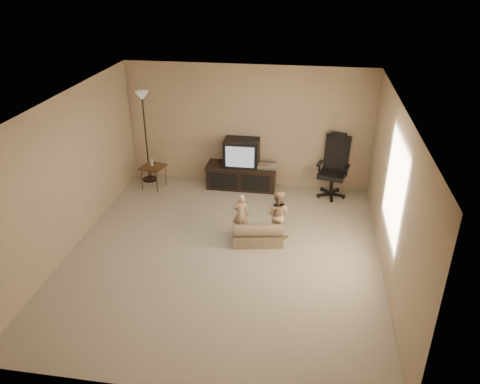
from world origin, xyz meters
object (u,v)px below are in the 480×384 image
object	(u,v)px
tv_stand	(242,168)
toddler_left	(241,215)
floor_lamp	(144,117)
child_sofa	(257,234)
side_table	(153,167)
toddler_right	(277,214)
office_chair	(333,174)

from	to	relation	value
tv_stand	toddler_left	xyz separation A→B (m)	(0.26, -1.86, -0.04)
floor_lamp	child_sofa	bearing A→B (deg)	-39.18
side_table	floor_lamp	distance (m)	1.03
side_table	floor_lamp	xyz separation A→B (m)	(-0.22, 0.35, 0.94)
side_table	toddler_right	distance (m)	3.09
office_chair	toddler_left	xyz separation A→B (m)	(-1.59, -1.80, -0.06)
side_table	toddler_left	bearing A→B (deg)	-36.98
floor_lamp	child_sofa	distance (m)	3.59
child_sofa	toddler_left	bearing A→B (deg)	135.52
side_table	toddler_left	world-z (taller)	toddler_left
child_sofa	toddler_right	distance (m)	0.49
child_sofa	office_chair	bearing A→B (deg)	48.15
side_table	floor_lamp	size ratio (longest dim) A/B	0.34
toddler_left	floor_lamp	bearing A→B (deg)	-52.33
office_chair	child_sofa	size ratio (longest dim) A/B	1.41
tv_stand	floor_lamp	xyz separation A→B (m)	(-2.03, 0.04, 0.98)
toddler_right	toddler_left	bearing A→B (deg)	14.94
tv_stand	toddler_right	size ratio (longest dim) A/B	1.71
office_chair	toddler_left	world-z (taller)	office_chair
tv_stand	toddler_left	bearing A→B (deg)	-82.11
side_table	toddler_right	xyz separation A→B (m)	(2.69, -1.51, -0.04)
office_chair	side_table	xyz separation A→B (m)	(-3.66, -0.24, 0.02)
side_table	child_sofa	xyz separation A→B (m)	(2.39, -1.78, -0.31)
toddler_left	toddler_right	xyz separation A→B (m)	(0.63, 0.05, 0.03)
tv_stand	floor_lamp	size ratio (longest dim) A/B	0.76
tv_stand	toddler_left	distance (m)	1.88
tv_stand	office_chair	distance (m)	1.86
side_table	child_sofa	bearing A→B (deg)	-36.69
floor_lamp	toddler_right	distance (m)	3.59
office_chair	toddler_right	size ratio (longest dim) A/B	1.48
toddler_right	office_chair	bearing A→B (deg)	-108.70
floor_lamp	toddler_left	size ratio (longest dim) A/B	2.44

